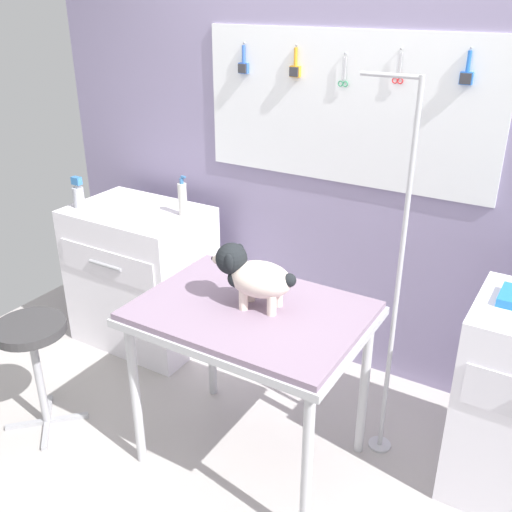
{
  "coord_description": "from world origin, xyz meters",
  "views": [
    {
      "loc": [
        1.1,
        -1.55,
        2.05
      ],
      "look_at": [
        -0.06,
        0.37,
        1.02
      ],
      "focal_mm": 40.64,
      "sensor_mm": 36.0,
      "label": 1
    }
  ],
  "objects": [
    {
      "name": "ground",
      "position": [
        0.0,
        0.0,
        -0.02
      ],
      "size": [
        4.4,
        4.0,
        0.04
      ],
      "primitive_type": "cube",
      "color": "#A8A29E"
    },
    {
      "name": "rear_wall_panel",
      "position": [
        0.0,
        1.28,
        1.16
      ],
      "size": [
        4.0,
        0.11,
        2.3
      ],
      "color": "#8A7EA2",
      "rests_on": "ground"
    },
    {
      "name": "grooming_table",
      "position": [
        -0.03,
        0.28,
        0.74
      ],
      "size": [
        0.99,
        0.72,
        0.82
      ],
      "color": "#B7B7BC",
      "rests_on": "ground"
    },
    {
      "name": "grooming_arm",
      "position": [
        0.47,
        0.66,
        0.83
      ],
      "size": [
        0.3,
        0.11,
        1.77
      ],
      "color": "#B7B7BC",
      "rests_on": "ground"
    },
    {
      "name": "dog",
      "position": [
        -0.04,
        0.3,
        0.97
      ],
      "size": [
        0.38,
        0.21,
        0.27
      ],
      "color": "beige",
      "rests_on": "grooming_table"
    },
    {
      "name": "counter_left",
      "position": [
        -1.17,
        0.83,
        0.44
      ],
      "size": [
        0.8,
        0.58,
        0.88
      ],
      "color": "white",
      "rests_on": "ground"
    },
    {
      "name": "stool",
      "position": [
        -1.06,
        -0.08,
        0.49
      ],
      "size": [
        0.34,
        0.34,
        0.6
      ],
      "color": "#9E9EA3",
      "rests_on": "ground"
    },
    {
      "name": "detangler_spray",
      "position": [
        -0.87,
        0.9,
        0.97
      ],
      "size": [
        0.05,
        0.05,
        0.23
      ],
      "color": "#BBB9B1",
      "rests_on": "counter_left"
    },
    {
      "name": "spray_bottle_tall",
      "position": [
        -1.48,
        0.69,
        0.95
      ],
      "size": [
        0.06,
        0.06,
        0.19
      ],
      "color": "#ABADB7",
      "rests_on": "counter_left"
    }
  ]
}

